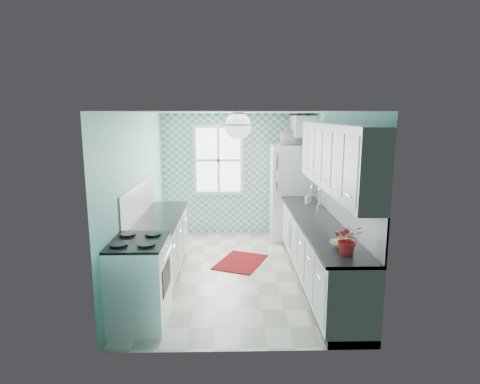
{
  "coord_description": "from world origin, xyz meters",
  "views": [
    {
      "loc": [
        -0.09,
        -6.05,
        2.47
      ],
      "look_at": [
        0.05,
        0.25,
        1.25
      ],
      "focal_mm": 30.0,
      "sensor_mm": 36.0,
      "label": 1
    }
  ],
  "objects_px": {
    "ceiling_light": "(238,126)",
    "potted_plant": "(348,239)",
    "fridge": "(291,192)",
    "fruit_bowl": "(341,244)",
    "microwave": "(293,138)",
    "sink": "(308,208)",
    "stove": "(139,280)"
  },
  "relations": [
    {
      "from": "sink",
      "to": "potted_plant",
      "type": "height_order",
      "value": "sink"
    },
    {
      "from": "ceiling_light",
      "to": "sink",
      "type": "distance_m",
      "value": 2.24
    },
    {
      "from": "sink",
      "to": "fruit_bowl",
      "type": "height_order",
      "value": "sink"
    },
    {
      "from": "stove",
      "to": "potted_plant",
      "type": "bearing_deg",
      "value": -3.66
    },
    {
      "from": "fruit_bowl",
      "to": "stove",
      "type": "bearing_deg",
      "value": 179.01
    },
    {
      "from": "fridge",
      "to": "stove",
      "type": "bearing_deg",
      "value": -123.57
    },
    {
      "from": "ceiling_light",
      "to": "potted_plant",
      "type": "xyz_separation_m",
      "value": [
        1.2,
        -1.03,
        -1.21
      ]
    },
    {
      "from": "stove",
      "to": "fruit_bowl",
      "type": "xyz_separation_m",
      "value": [
        2.4,
        -0.04,
        0.44
      ]
    },
    {
      "from": "microwave",
      "to": "sink",
      "type": "bearing_deg",
      "value": 92.17
    },
    {
      "from": "potted_plant",
      "to": "stove",
      "type": "bearing_deg",
      "value": 173.09
    },
    {
      "from": "stove",
      "to": "sink",
      "type": "distance_m",
      "value": 3.17
    },
    {
      "from": "ceiling_light",
      "to": "potted_plant",
      "type": "distance_m",
      "value": 1.99
    },
    {
      "from": "fridge",
      "to": "stove",
      "type": "xyz_separation_m",
      "value": [
        -2.31,
        -3.33,
        -0.42
      ]
    },
    {
      "from": "sink",
      "to": "fruit_bowl",
      "type": "bearing_deg",
      "value": -86.59
    },
    {
      "from": "fridge",
      "to": "microwave",
      "type": "bearing_deg",
      "value": 54.5
    },
    {
      "from": "fruit_bowl",
      "to": "fridge",
      "type": "bearing_deg",
      "value": 91.53
    },
    {
      "from": "stove",
      "to": "microwave",
      "type": "height_order",
      "value": "microwave"
    },
    {
      "from": "potted_plant",
      "to": "microwave",
      "type": "height_order",
      "value": "microwave"
    },
    {
      "from": "fruit_bowl",
      "to": "potted_plant",
      "type": "xyz_separation_m",
      "value": [
        0.0,
        -0.25,
        0.14
      ]
    },
    {
      "from": "sink",
      "to": "potted_plant",
      "type": "bearing_deg",
      "value": -86.58
    },
    {
      "from": "fridge",
      "to": "fruit_bowl",
      "type": "height_order",
      "value": "fridge"
    },
    {
      "from": "stove",
      "to": "sink",
      "type": "height_order",
      "value": "sink"
    },
    {
      "from": "fridge",
      "to": "microwave",
      "type": "height_order",
      "value": "microwave"
    },
    {
      "from": "stove",
      "to": "microwave",
      "type": "distance_m",
      "value": 4.32
    },
    {
      "from": "sink",
      "to": "microwave",
      "type": "relative_size",
      "value": 1.13
    },
    {
      "from": "ceiling_light",
      "to": "stove",
      "type": "height_order",
      "value": "ceiling_light"
    },
    {
      "from": "stove",
      "to": "fruit_bowl",
      "type": "height_order",
      "value": "stove"
    },
    {
      "from": "ceiling_light",
      "to": "stove",
      "type": "xyz_separation_m",
      "value": [
        -1.2,
        -0.74,
        -1.8
      ]
    },
    {
      "from": "microwave",
      "to": "potted_plant",
      "type": "bearing_deg",
      "value": 89.5
    },
    {
      "from": "sink",
      "to": "microwave",
      "type": "bearing_deg",
      "value": 97.61
    },
    {
      "from": "microwave",
      "to": "fridge",
      "type": "bearing_deg",
      "value": 51.45
    },
    {
      "from": "fruit_bowl",
      "to": "microwave",
      "type": "xyz_separation_m",
      "value": [
        -0.09,
        3.38,
        1.05
      ]
    }
  ]
}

